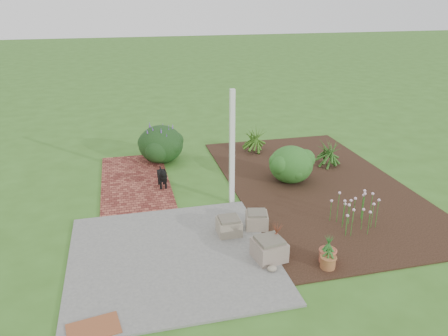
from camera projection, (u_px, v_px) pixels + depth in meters
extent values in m
plane|color=#38641F|center=(219.00, 206.00, 9.43)|extent=(80.00, 80.00, 0.00)
cube|color=slate|center=(172.00, 256.00, 7.57)|extent=(3.50, 3.50, 0.04)
cube|color=#5B211C|center=(135.00, 181.00, 10.63)|extent=(1.60, 3.50, 0.04)
cube|color=black|center=(316.00, 185.00, 10.42)|extent=(4.00, 7.00, 0.03)
cube|color=white|center=(232.00, 148.00, 9.12)|extent=(0.10, 0.10, 2.50)
cube|color=#736357|center=(269.00, 250.00, 7.43)|extent=(0.57, 0.57, 0.33)
cube|color=#7D6C5F|center=(229.00, 227.00, 8.21)|extent=(0.43, 0.43, 0.29)
cube|color=#736856|center=(257.00, 220.00, 8.44)|extent=(0.50, 0.50, 0.28)
cube|color=brown|center=(93.00, 329.00, 5.90)|extent=(0.76, 0.56, 0.02)
cube|color=black|center=(162.00, 176.00, 10.16)|extent=(0.19, 0.39, 0.17)
cylinder|color=black|center=(161.00, 185.00, 10.09)|extent=(0.05, 0.05, 0.19)
cylinder|color=black|center=(166.00, 185.00, 10.12)|extent=(0.05, 0.05, 0.19)
cylinder|color=black|center=(159.00, 181.00, 10.33)|extent=(0.05, 0.05, 0.19)
cylinder|color=black|center=(164.00, 180.00, 10.37)|extent=(0.05, 0.05, 0.19)
sphere|color=black|center=(163.00, 174.00, 9.90)|extent=(0.16, 0.16, 0.16)
cone|color=black|center=(160.00, 168.00, 10.30)|extent=(0.07, 0.12, 0.14)
cylinder|color=#F0DDC6|center=(154.00, 149.00, 12.18)|extent=(0.29, 0.29, 0.36)
ellipsoid|color=#173911|center=(291.00, 163.00, 10.45)|extent=(1.09, 1.09, 0.89)
cylinder|color=#9E4735|center=(276.00, 247.00, 7.59)|extent=(0.39, 0.39, 0.25)
cylinder|color=#A85039|center=(327.00, 256.00, 7.38)|extent=(0.31, 0.31, 0.23)
cylinder|color=#935831|center=(328.00, 262.00, 7.21)|extent=(0.31, 0.31, 0.21)
ellipsoid|color=black|center=(161.00, 143.00, 11.75)|extent=(1.47, 1.47, 1.02)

